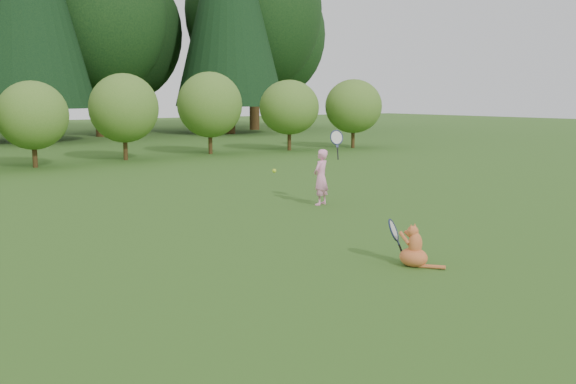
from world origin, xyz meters
TOP-DOWN VIEW (x-y plane):
  - ground at (0.00, 0.00)m, footprint 100.00×100.00m
  - shrub_row at (0.00, 13.00)m, footprint 28.00×3.00m
  - child at (2.47, 2.92)m, footprint 0.64×0.47m
  - cat at (0.66, -1.14)m, footprint 0.40×0.76m
  - tennis_ball at (0.78, 1.99)m, footprint 0.06×0.06m

SIDE VIEW (x-z plane):
  - ground at x=0.00m, z-range 0.00..0.00m
  - cat at x=0.66m, z-range -0.08..0.60m
  - child at x=2.47m, z-range -0.23..1.33m
  - tennis_ball at x=0.78m, z-range 0.81..0.88m
  - shrub_row at x=0.00m, z-range 0.00..2.80m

